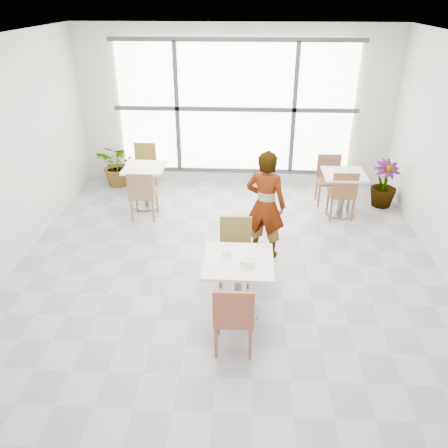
# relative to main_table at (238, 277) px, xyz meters

# --- Properties ---
(floor) EXTENTS (7.00, 7.00, 0.00)m
(floor) POSITION_rel_main_table_xyz_m (-0.19, 0.70, -0.52)
(floor) COLOR #9E9EA5
(floor) RESTS_ON ground
(ceiling) EXTENTS (7.00, 7.00, 0.00)m
(ceiling) POSITION_rel_main_table_xyz_m (-0.19, 0.70, 2.48)
(ceiling) COLOR white
(ceiling) RESTS_ON ground
(wall_back) EXTENTS (6.00, 0.00, 6.00)m
(wall_back) POSITION_rel_main_table_xyz_m (-0.19, 4.20, 0.98)
(wall_back) COLOR silver
(wall_back) RESTS_ON ground
(wall_front) EXTENTS (6.00, 0.00, 6.00)m
(wall_front) POSITION_rel_main_table_xyz_m (-0.19, -2.80, 0.98)
(wall_front) COLOR silver
(wall_front) RESTS_ON ground
(window) EXTENTS (4.60, 0.07, 2.52)m
(window) POSITION_rel_main_table_xyz_m (-0.19, 4.14, 0.98)
(window) COLOR white
(window) RESTS_ON ground
(main_table) EXTENTS (0.80, 0.80, 0.75)m
(main_table) POSITION_rel_main_table_xyz_m (0.00, 0.00, 0.00)
(main_table) COLOR white
(main_table) RESTS_ON ground
(chair_near) EXTENTS (0.42, 0.42, 0.87)m
(chair_near) POSITION_rel_main_table_xyz_m (-0.03, -0.67, -0.02)
(chair_near) COLOR #99533A
(chair_near) RESTS_ON ground
(chair_far) EXTENTS (0.42, 0.42, 0.87)m
(chair_far) POSITION_rel_main_table_xyz_m (-0.06, 0.76, -0.02)
(chair_far) COLOR olive
(chair_far) RESTS_ON ground
(oatmeal_bowl) EXTENTS (0.21, 0.21, 0.09)m
(oatmeal_bowl) POSITION_rel_main_table_xyz_m (0.10, -0.10, 0.27)
(oatmeal_bowl) COLOR white
(oatmeal_bowl) RESTS_ON main_table
(coffee_cup) EXTENTS (0.16, 0.13, 0.07)m
(coffee_cup) POSITION_rel_main_table_xyz_m (-0.15, 0.11, 0.26)
(coffee_cup) COLOR white
(coffee_cup) RESTS_ON main_table
(person) EXTENTS (0.67, 0.55, 1.60)m
(person) POSITION_rel_main_table_xyz_m (0.34, 1.40, 0.27)
(person) COLOR black
(person) RESTS_ON ground
(bg_table_left) EXTENTS (0.70, 0.70, 0.75)m
(bg_table_left) POSITION_rel_main_table_xyz_m (-1.73, 2.96, -0.04)
(bg_table_left) COLOR white
(bg_table_left) RESTS_ON ground
(bg_table_right) EXTENTS (0.70, 0.70, 0.75)m
(bg_table_right) POSITION_rel_main_table_xyz_m (1.71, 2.84, -0.04)
(bg_table_right) COLOR silver
(bg_table_right) RESTS_ON ground
(bg_chair_left_near) EXTENTS (0.42, 0.42, 0.87)m
(bg_chair_left_near) POSITION_rel_main_table_xyz_m (-1.66, 2.41, -0.02)
(bg_chair_left_near) COLOR olive
(bg_chair_left_near) RESTS_ON ground
(bg_chair_left_far) EXTENTS (0.42, 0.42, 0.87)m
(bg_chair_left_far) POSITION_rel_main_table_xyz_m (-1.93, 3.84, -0.02)
(bg_chair_left_far) COLOR olive
(bg_chair_left_far) RESTS_ON ground
(bg_chair_right_near) EXTENTS (0.42, 0.42, 0.87)m
(bg_chair_right_near) POSITION_rel_main_table_xyz_m (1.67, 2.64, -0.02)
(bg_chair_right_near) COLOR brown
(bg_chair_right_near) RESTS_ON ground
(bg_chair_right_far) EXTENTS (0.42, 0.42, 0.87)m
(bg_chair_right_far) POSITION_rel_main_table_xyz_m (1.54, 3.35, -0.02)
(bg_chair_right_far) COLOR brown
(bg_chair_right_far) RESTS_ON ground
(plant_left) EXTENTS (0.96, 0.90, 0.86)m
(plant_left) POSITION_rel_main_table_xyz_m (-2.48, 3.90, -0.09)
(plant_left) COLOR #467036
(plant_left) RESTS_ON ground
(plant_right) EXTENTS (0.56, 0.56, 0.84)m
(plant_right) POSITION_rel_main_table_xyz_m (2.51, 3.21, -0.10)
(plant_right) COLOR #417B35
(plant_right) RESTS_ON ground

